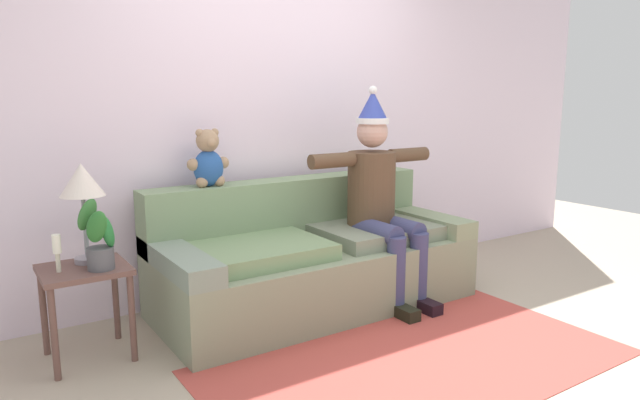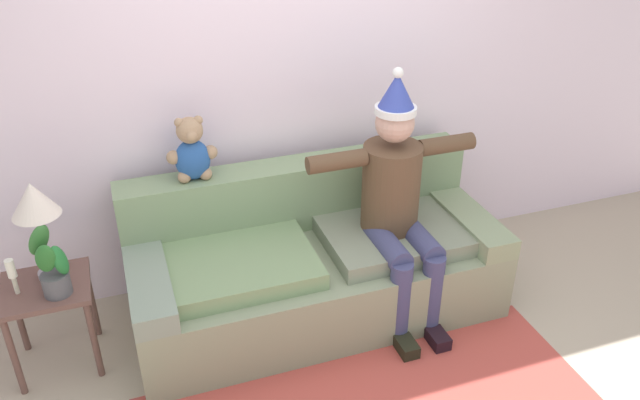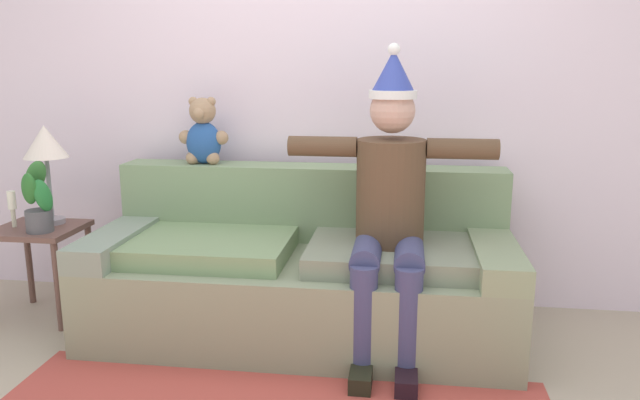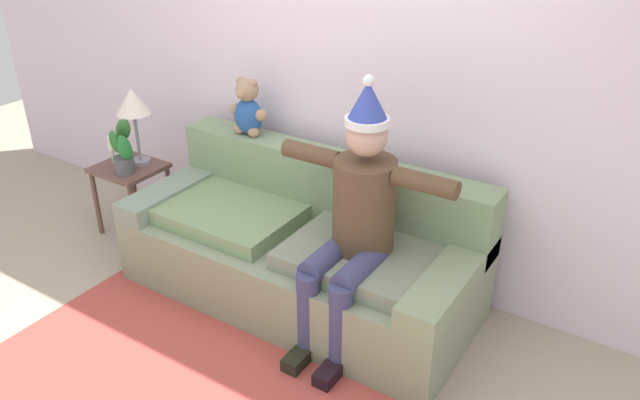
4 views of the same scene
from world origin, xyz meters
The scene contains 10 objects.
ground_plane centered at (0.00, 0.00, 0.00)m, with size 10.00×10.00×0.00m, color tan.
back_wall centered at (0.00, 1.55, 1.35)m, with size 7.00×0.10×2.70m, color silver.
couch centered at (0.00, 1.01, 0.32)m, with size 2.17×0.94×0.85m.
person_seated centered at (0.46, 0.84, 0.76)m, with size 1.02×0.77×1.51m.
teddy_bear centered at (-0.62, 1.30, 1.02)m, with size 0.29×0.17×0.38m.
side_table centered at (-1.49, 0.98, 0.43)m, with size 0.45×0.41×0.53m.
table_lamp centered at (-1.45, 1.06, 0.96)m, with size 0.24×0.24×0.56m.
potted_plant centered at (-1.42, 0.89, 0.69)m, with size 0.23×0.23×0.40m.
candle_tall centered at (-1.62, 0.96, 0.65)m, with size 0.04×0.04×0.20m.
area_rug centered at (0.00, -0.07, 0.00)m, with size 2.34×1.27×0.01m, color #B5463D.
Camera 1 is at (-2.05, -2.19, 1.45)m, focal length 31.85 mm.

